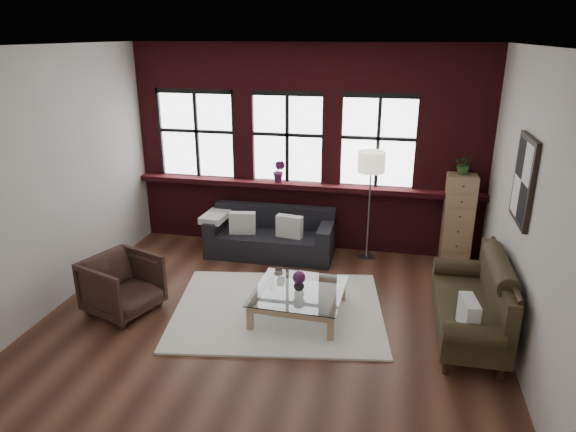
% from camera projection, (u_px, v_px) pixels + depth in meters
% --- Properties ---
extents(floor, '(5.50, 5.50, 0.00)m').
position_uv_depth(floor, '(270.00, 319.00, 6.30)').
color(floor, '#442419').
rests_on(floor, ground).
extents(ceiling, '(5.50, 5.50, 0.00)m').
position_uv_depth(ceiling, '(266.00, 46.00, 5.22)').
color(ceiling, white).
rests_on(ceiling, ground).
extents(wall_back, '(5.50, 0.00, 5.50)m').
position_uv_depth(wall_back, '(307.00, 149.00, 8.06)').
color(wall_back, beige).
rests_on(wall_back, ground).
extents(wall_front, '(5.50, 0.00, 5.50)m').
position_uv_depth(wall_front, '(178.00, 304.00, 3.46)').
color(wall_front, beige).
rests_on(wall_front, ground).
extents(wall_left, '(0.00, 5.00, 5.00)m').
position_uv_depth(wall_left, '(51.00, 181.00, 6.30)').
color(wall_left, beige).
rests_on(wall_left, ground).
extents(wall_right, '(0.00, 5.00, 5.00)m').
position_uv_depth(wall_right, '(530.00, 212.00, 5.22)').
color(wall_right, beige).
rests_on(wall_right, ground).
extents(brick_backwall, '(5.50, 0.12, 3.20)m').
position_uv_depth(brick_backwall, '(306.00, 150.00, 8.01)').
color(brick_backwall, '#4D1217').
rests_on(brick_backwall, floor).
extents(sill_ledge, '(5.50, 0.30, 0.08)m').
position_uv_depth(sill_ledge, '(305.00, 186.00, 8.12)').
color(sill_ledge, '#4D1217').
rests_on(sill_ledge, brick_backwall).
extents(window_left, '(1.38, 0.10, 1.50)m').
position_uv_depth(window_left, '(197.00, 135.00, 8.32)').
color(window_left, black).
rests_on(window_left, brick_backwall).
extents(window_mid, '(1.38, 0.10, 1.50)m').
position_uv_depth(window_mid, '(288.00, 139.00, 8.03)').
color(window_mid, black).
rests_on(window_mid, brick_backwall).
extents(window_right, '(1.38, 0.10, 1.50)m').
position_uv_depth(window_right, '(378.00, 143.00, 7.75)').
color(window_right, black).
rests_on(window_right, brick_backwall).
extents(wall_poster, '(0.05, 0.74, 0.94)m').
position_uv_depth(wall_poster, '(524.00, 181.00, 5.42)').
color(wall_poster, black).
rests_on(wall_poster, wall_right).
extents(shag_rug, '(2.89, 2.43, 0.03)m').
position_uv_depth(shag_rug, '(278.00, 310.00, 6.50)').
color(shag_rug, white).
rests_on(shag_rug, floor).
extents(dark_sofa, '(1.96, 0.79, 0.71)m').
position_uv_depth(dark_sofa, '(270.00, 234.00, 8.02)').
color(dark_sofa, black).
rests_on(dark_sofa, floor).
extents(pillow_a, '(0.42, 0.21, 0.34)m').
position_uv_depth(pillow_a, '(242.00, 223.00, 7.95)').
color(pillow_a, silver).
rests_on(pillow_a, dark_sofa).
extents(pillow_b, '(0.42, 0.20, 0.34)m').
position_uv_depth(pillow_b, '(289.00, 226.00, 7.80)').
color(pillow_b, silver).
rests_on(pillow_b, dark_sofa).
extents(vintage_settee, '(0.80, 1.80, 0.96)m').
position_uv_depth(vintage_settee, '(469.00, 299.00, 5.81)').
color(vintage_settee, '#2F2616').
rests_on(vintage_settee, floor).
extents(pillow_settee, '(0.19, 0.40, 0.34)m').
position_uv_depth(pillow_settee, '(468.00, 314.00, 5.28)').
color(pillow_settee, silver).
rests_on(pillow_settee, vintage_settee).
extents(armchair, '(1.01, 1.00, 0.73)m').
position_uv_depth(armchair, '(122.00, 285.00, 6.38)').
color(armchair, black).
rests_on(armchair, floor).
extents(coffee_table, '(1.11, 1.11, 0.36)m').
position_uv_depth(coffee_table, '(299.00, 303.00, 6.34)').
color(coffee_table, tan).
rests_on(coffee_table, shag_rug).
extents(vase, '(0.14, 0.14, 0.14)m').
position_uv_depth(vase, '(299.00, 285.00, 6.26)').
color(vase, '#B2B2B2').
rests_on(vase, coffee_table).
extents(flowers, '(0.16, 0.16, 0.16)m').
position_uv_depth(flowers, '(299.00, 278.00, 6.22)').
color(flowers, '#5B1F50').
rests_on(flowers, vase).
extents(drawer_chest, '(0.43, 0.43, 1.38)m').
position_uv_depth(drawer_chest, '(458.00, 219.00, 7.68)').
color(drawer_chest, tan).
rests_on(drawer_chest, floor).
extents(potted_plant_top, '(0.28, 0.24, 0.30)m').
position_uv_depth(potted_plant_top, '(464.00, 164.00, 7.39)').
color(potted_plant_top, '#2D5923').
rests_on(potted_plant_top, drawer_chest).
extents(floor_lamp, '(0.40, 0.40, 1.84)m').
position_uv_depth(floor_lamp, '(369.00, 202.00, 7.72)').
color(floor_lamp, '#A5A5A8').
rests_on(floor_lamp, floor).
extents(sill_plant, '(0.24, 0.21, 0.37)m').
position_uv_depth(sill_plant, '(279.00, 171.00, 8.09)').
color(sill_plant, '#5B1F50').
rests_on(sill_plant, sill_ledge).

